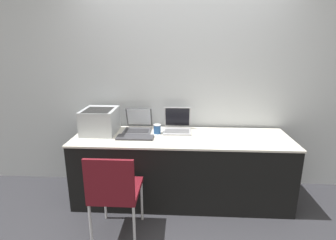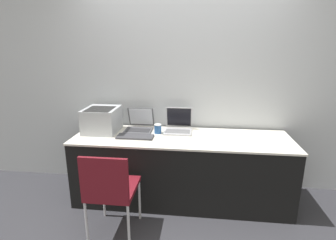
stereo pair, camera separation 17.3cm
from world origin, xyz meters
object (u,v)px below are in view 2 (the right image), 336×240
at_px(printer, 102,119).
at_px(laptop_left, 139,125).
at_px(laptop_right, 178,126).
at_px(chair, 111,187).
at_px(coffee_cup, 158,129).
at_px(external_keyboard, 135,137).

xyz_separation_m(printer, laptop_left, (0.42, 0.11, -0.10)).
distance_m(printer, laptop_right, 0.90).
relative_size(laptop_right, chair, 0.38).
bearing_deg(coffee_cup, printer, -179.22).
relative_size(printer, chair, 0.48).
bearing_deg(laptop_left, coffee_cup, -22.43).
distance_m(printer, chair, 0.98).
height_order(laptop_right, chair, laptop_right).
xyz_separation_m(laptop_right, coffee_cup, (-0.23, -0.11, -0.00)).
height_order(laptop_right, external_keyboard, laptop_right).
xyz_separation_m(laptop_left, chair, (-0.06, -0.93, -0.30)).
xyz_separation_m(laptop_left, external_keyboard, (0.01, -0.28, -0.05)).
xyz_separation_m(printer, external_keyboard, (0.43, -0.17, -0.14)).
relative_size(printer, external_keyboard, 1.04).
bearing_deg(coffee_cup, chair, -110.16).
relative_size(laptop_left, external_keyboard, 0.86).
relative_size(laptop_right, coffee_cup, 3.06).
height_order(printer, external_keyboard, printer).
height_order(laptop_left, chair, laptop_left).
bearing_deg(laptop_right, chair, -119.60).
bearing_deg(laptop_left, chair, -93.89).
bearing_deg(laptop_right, coffee_cup, -154.42).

